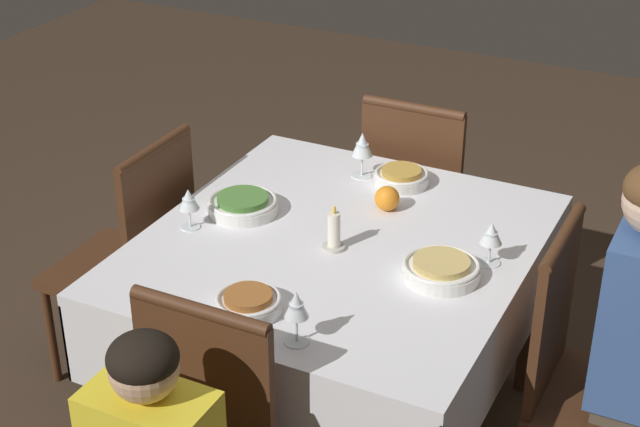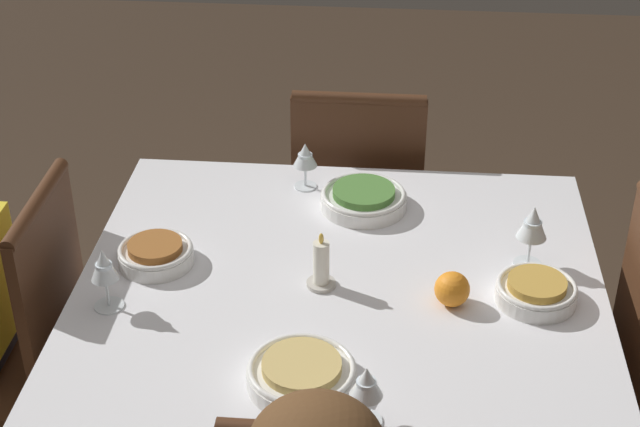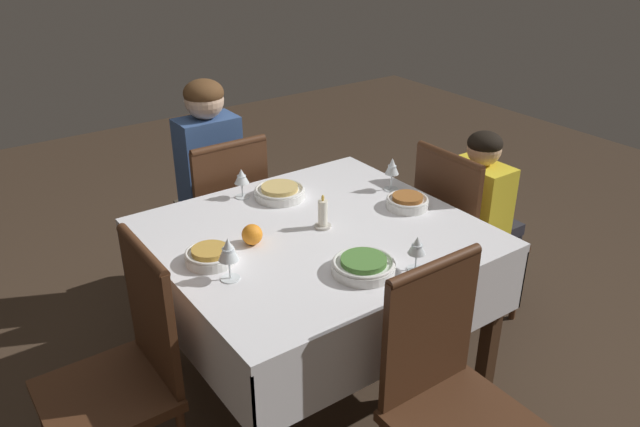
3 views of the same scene
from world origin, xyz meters
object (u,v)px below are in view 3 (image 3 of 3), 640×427
(wine_glass_north, at_px, (242,178))
(bowl_east, at_px, (407,201))
(wine_glass_east, at_px, (392,168))
(candle_centerpiece, at_px, (323,216))
(person_child_yellow, at_px, (484,216))
(bowl_north, at_px, (280,192))
(wine_glass_west, at_px, (228,251))
(orange_fruit, at_px, (252,235))
(chair_east, at_px, (459,232))
(person_adult_denim, at_px, (207,177))
(chair_north, at_px, (223,217))
(wine_glass_south, at_px, (417,247))
(bowl_west, at_px, (210,255))
(chair_west, at_px, (124,366))
(dining_table, at_px, (315,251))
(chair_south, at_px, (451,392))
(bowl_south, at_px, (363,265))

(wine_glass_north, relative_size, bowl_east, 0.74)
(wine_glass_east, height_order, candle_centerpiece, wine_glass_east)
(person_child_yellow, relative_size, bowl_north, 4.42)
(wine_glass_west, distance_m, orange_fruit, 0.27)
(chair_east, xyz_separation_m, wine_glass_west, (-1.27, -0.09, 0.37))
(person_adult_denim, xyz_separation_m, wine_glass_north, (-0.05, -0.49, 0.18))
(person_adult_denim, height_order, candle_centerpiece, person_adult_denim)
(orange_fruit, bearing_deg, wine_glass_north, 66.04)
(chair_east, height_order, bowl_north, chair_east)
(chair_east, bearing_deg, wine_glass_west, 94.25)
(bowl_north, bearing_deg, chair_north, 100.38)
(bowl_east, height_order, wine_glass_south, wine_glass_south)
(wine_glass_west, bearing_deg, candle_centerpiece, 14.82)
(wine_glass_east, bearing_deg, bowl_west, -173.69)
(chair_west, distance_m, wine_glass_south, 1.09)
(chair_north, xyz_separation_m, bowl_west, (-0.42, -0.76, 0.28))
(bowl_west, bearing_deg, dining_table, -3.06)
(chair_south, distance_m, chair_west, 1.11)
(bowl_south, relative_size, bowl_west, 1.23)
(chair_south, xyz_separation_m, chair_west, (-0.82, 0.74, 0.00))
(chair_west, xyz_separation_m, wine_glass_north, (0.75, 0.49, 0.35))
(wine_glass_west, bearing_deg, person_adult_denim, 68.42)
(bowl_east, bearing_deg, wine_glass_south, -129.13)
(bowl_north, distance_m, orange_fruit, 0.43)
(chair_west, relative_size, wine_glass_west, 5.84)
(dining_table, relative_size, chair_north, 1.30)
(wine_glass_east, bearing_deg, bowl_north, 154.43)
(dining_table, xyz_separation_m, person_adult_denim, (-0.02, 0.94, 0.01))
(chair_west, relative_size, wine_glass_east, 6.17)
(wine_glass_north, bearing_deg, person_adult_denim, 83.62)
(bowl_west, xyz_separation_m, candle_centerpiece, (0.49, -0.02, 0.02))
(chair_west, distance_m, wine_glass_north, 0.96)
(chair_north, xyz_separation_m, bowl_south, (-0.01, -1.13, 0.28))
(dining_table, height_order, candle_centerpiece, candle_centerpiece)
(dining_table, relative_size, chair_west, 1.30)
(wine_glass_east, bearing_deg, chair_west, -172.65)
(person_adult_denim, xyz_separation_m, bowl_east, (0.47, -0.99, 0.11))
(wine_glass_east, distance_m, candle_centerpiece, 0.49)
(bowl_west, xyz_separation_m, orange_fruit, (0.19, 0.03, 0.01))
(chair_south, bearing_deg, wine_glass_south, 68.43)
(bowl_north, distance_m, bowl_west, 0.60)
(chair_east, xyz_separation_m, person_child_yellow, (0.17, -0.00, 0.04))
(bowl_west, bearing_deg, person_child_yellow, -1.98)
(chair_north, height_order, wine_glass_north, chair_north)
(orange_fruit, bearing_deg, bowl_south, -61.68)
(wine_glass_north, distance_m, orange_fruit, 0.44)
(orange_fruit, bearing_deg, dining_table, -11.62)
(wine_glass_north, xyz_separation_m, wine_glass_west, (-0.36, -0.57, 0.02))
(bowl_west, bearing_deg, candle_centerpiece, -1.85)
(chair_south, distance_m, wine_glass_north, 1.28)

